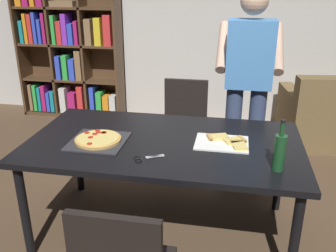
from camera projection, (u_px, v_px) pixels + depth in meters
The scene contains 10 objects.
ground_plane at pixel (164, 229), 2.86m from camera, with size 12.00×12.00×0.00m, color brown.
back_wall at pixel (203, 12), 4.71m from camera, with size 6.40×0.10×2.80m, color silver.
dining_table at pixel (164, 149), 2.61m from camera, with size 1.89×1.04×0.75m.
chair_far_side at pixel (184, 121), 3.59m from camera, with size 0.42×0.42×0.90m.
bookshelf at pixel (69, 49), 4.99m from camera, with size 1.40×0.35×1.95m.
person_serving_pizza at pixel (248, 81), 3.11m from camera, with size 0.55×0.54×1.75m.
pepperoni_pizza_on_tray at pixel (98, 140), 2.55m from camera, with size 0.38×0.38×0.04m.
pizza_slices_on_towel at pixel (225, 142), 2.53m from camera, with size 0.36×0.28×0.03m.
wine_bottle at pixel (280, 151), 2.15m from camera, with size 0.07×0.07×0.32m.
kitchen_scissors at pixel (144, 158), 2.32m from camera, with size 0.20×0.14×0.01m.
Camera 1 is at (0.46, -2.31, 1.80)m, focal length 39.63 mm.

